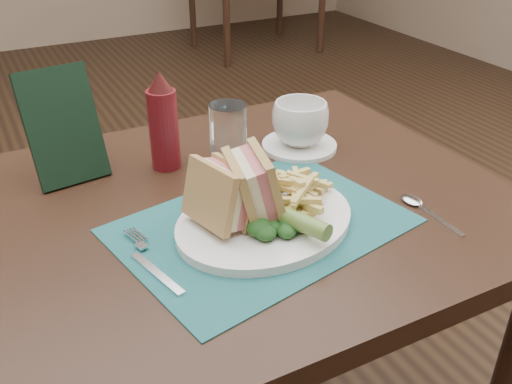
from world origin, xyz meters
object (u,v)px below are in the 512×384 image
at_px(drinking_glass, 228,139).
at_px(ketchup_bottle, 163,121).
at_px(sandwich_half_b, 241,186).
at_px(table_main, 244,355).
at_px(plate, 265,221).
at_px(check_presenter, 63,126).
at_px(coffee_cup, 300,123).
at_px(placemat, 261,225).
at_px(sandwich_half_a, 209,199).
at_px(saucer, 299,146).

height_order(drinking_glass, ketchup_bottle, ketchup_bottle).
height_order(sandwich_half_b, ketchup_bottle, ketchup_bottle).
xyz_separation_m(table_main, plate, (-0.01, -0.10, 0.38)).
xyz_separation_m(sandwich_half_b, check_presenter, (-0.20, 0.29, 0.03)).
bearing_deg(coffee_cup, placemat, -132.86).
height_order(sandwich_half_a, ketchup_bottle, ketchup_bottle).
relative_size(placemat, sandwich_half_a, 4.23).
xyz_separation_m(coffee_cup, ketchup_bottle, (-0.26, 0.05, 0.04)).
relative_size(plate, coffee_cup, 2.70).
distance_m(table_main, coffee_cup, 0.49).
relative_size(sandwich_half_a, check_presenter, 0.50).
xyz_separation_m(plate, drinking_glass, (0.03, 0.20, 0.06)).
xyz_separation_m(placemat, coffee_cup, (0.20, 0.22, 0.05)).
height_order(plate, check_presenter, check_presenter).
xyz_separation_m(sandwich_half_b, saucer, (0.23, 0.20, -0.07)).
height_order(plate, coffee_cup, coffee_cup).
height_order(coffee_cup, check_presenter, check_presenter).
xyz_separation_m(sandwich_half_b, ketchup_bottle, (-0.03, 0.25, 0.02)).
bearing_deg(table_main, saucer, 32.82).
relative_size(table_main, drinking_glass, 6.92).
distance_m(sandwich_half_b, drinking_glass, 0.19).
bearing_deg(saucer, check_presenter, 168.61).
xyz_separation_m(sandwich_half_a, check_presenter, (-0.15, 0.30, 0.03)).
xyz_separation_m(placemat, plate, (0.00, -0.00, 0.01)).
distance_m(placemat, sandwich_half_a, 0.11).
distance_m(table_main, sandwich_half_b, 0.46).
bearing_deg(sandwich_half_b, sandwich_half_a, -160.45).
distance_m(coffee_cup, ketchup_bottle, 0.27).
bearing_deg(ketchup_bottle, sandwich_half_b, -82.36).
relative_size(saucer, coffee_cup, 1.35).
bearing_deg(table_main, plate, -94.12).
bearing_deg(placemat, table_main, 83.12).
bearing_deg(plate, placemat, 128.22).
relative_size(placemat, coffee_cup, 3.91).
distance_m(saucer, ketchup_bottle, 0.28).
bearing_deg(sandwich_half_b, placemat, -13.59).
height_order(table_main, plate, plate).
relative_size(sandwich_half_b, check_presenter, 0.54).
relative_size(coffee_cup, drinking_glass, 0.86).
xyz_separation_m(coffee_cup, drinking_glass, (-0.17, -0.02, 0.01)).
bearing_deg(check_presenter, placemat, -60.90).
bearing_deg(plate, ketchup_bottle, 89.48).
bearing_deg(placemat, coffee_cup, 47.14).
relative_size(table_main, ketchup_bottle, 4.84).
xyz_separation_m(table_main, ketchup_bottle, (-0.07, 0.17, 0.47)).
bearing_deg(plate, check_presenter, 112.90).
bearing_deg(saucer, coffee_cup, 180.00).
height_order(table_main, placemat, placemat).
distance_m(sandwich_half_a, drinking_glass, 0.22).
xyz_separation_m(placemat, check_presenter, (-0.23, 0.30, 0.10)).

